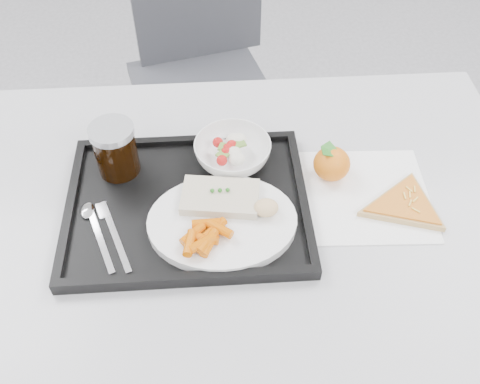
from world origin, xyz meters
name	(u,v)px	position (x,y,z in m)	size (l,w,h in m)	color
table	(230,231)	(0.00, 0.30, 0.68)	(1.20, 0.80, 0.75)	silver
chair	(201,55)	(-0.05, 1.13, 0.54)	(0.51, 0.51, 0.93)	#33343A
tray	(188,205)	(-0.08, 0.31, 0.76)	(0.45, 0.35, 0.03)	black
dinner_plate	(222,222)	(-0.02, 0.25, 0.77)	(0.27, 0.27, 0.02)	white
fish_fillet	(220,197)	(-0.02, 0.30, 0.79)	(0.15, 0.10, 0.03)	beige
bread_roll	(266,208)	(0.06, 0.26, 0.80)	(0.05, 0.05, 0.03)	#CCB57F
salad_bowl	(233,152)	(0.01, 0.42, 0.79)	(0.15, 0.15, 0.05)	white
cola_glass	(115,149)	(-0.21, 0.41, 0.82)	(0.09, 0.09, 0.11)	black
cutlery	(101,228)	(-0.23, 0.26, 0.77)	(0.11, 0.17, 0.01)	silver
napkin	(364,195)	(0.26, 0.32, 0.75)	(0.26, 0.25, 0.00)	white
tangerine	(332,164)	(0.20, 0.38, 0.79)	(0.08, 0.08, 0.07)	orange
pizza_slice	(405,205)	(0.33, 0.28, 0.76)	(0.22, 0.22, 0.02)	tan
carrot_pile	(205,236)	(-0.05, 0.21, 0.79)	(0.10, 0.08, 0.02)	#CD5902
salad_contents	(232,149)	(0.01, 0.42, 0.80)	(0.07, 0.08, 0.03)	#B61412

